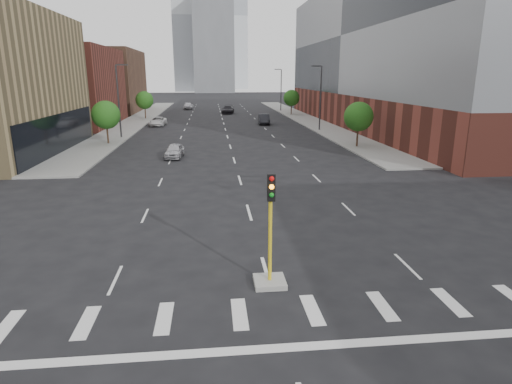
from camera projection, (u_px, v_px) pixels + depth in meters
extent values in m
cube|color=gray|center=(139.00, 119.00, 77.29)|extent=(5.00, 92.00, 0.15)
cube|color=gray|center=(302.00, 118.00, 80.30)|extent=(5.00, 92.00, 0.15)
cube|color=brown|center=(47.00, 87.00, 66.80)|extent=(20.00, 22.00, 12.00)
cube|color=brown|center=(91.00, 81.00, 91.61)|extent=(20.00, 24.00, 13.00)
cube|color=brown|center=(411.00, 110.00, 67.68)|extent=(24.00, 70.00, 5.00)
cube|color=slate|center=(418.00, 36.00, 64.77)|extent=(24.00, 70.00, 17.00)
cube|color=#B2B7BC|center=(196.00, 17.00, 208.82)|extent=(22.00, 22.00, 70.00)
cube|color=#B2B7BC|center=(229.00, 18.00, 247.67)|extent=(20.00, 20.00, 80.00)
cube|color=slate|center=(213.00, 43.00, 193.87)|extent=(18.00, 18.00, 44.00)
cube|color=#999993|center=(270.00, 282.00, 16.44)|extent=(1.20, 1.20, 0.20)
cylinder|color=gold|center=(270.00, 241.00, 15.99)|extent=(0.14, 0.14, 3.20)
cube|color=black|center=(271.00, 188.00, 15.26)|extent=(0.28, 0.18, 1.00)
sphere|color=red|center=(272.00, 179.00, 15.07)|extent=(0.18, 0.18, 0.18)
sphere|color=orange|center=(272.00, 187.00, 15.15)|extent=(0.18, 0.18, 0.18)
sphere|color=#0C7F19|center=(272.00, 195.00, 15.23)|extent=(0.18, 0.18, 0.18)
cylinder|color=#2D2D30|center=(320.00, 99.00, 60.75)|extent=(0.20, 0.20, 9.00)
cube|color=#2D2D30|center=(316.00, 66.00, 59.48)|extent=(1.40, 0.22, 0.15)
cylinder|color=#2D2D30|center=(281.00, 91.00, 94.33)|extent=(0.20, 0.20, 9.00)
cube|color=#2D2D30|center=(278.00, 69.00, 93.06)|extent=(1.40, 0.22, 0.15)
cylinder|color=#2D2D30|center=(119.00, 102.00, 53.25)|extent=(0.20, 0.20, 9.00)
cube|color=#2D2D30|center=(122.00, 65.00, 52.14)|extent=(1.40, 0.22, 0.15)
cylinder|color=#382619|center=(108.00, 136.00, 49.32)|extent=(0.20, 0.20, 1.75)
sphere|color=#234E15|center=(106.00, 115.00, 48.70)|extent=(3.20, 3.20, 3.20)
cylinder|color=#382619|center=(145.00, 113.00, 78.10)|extent=(0.20, 0.20, 1.75)
sphere|color=#234E15|center=(144.00, 100.00, 77.47)|extent=(3.20, 3.20, 3.20)
cylinder|color=#382619|center=(357.00, 138.00, 47.33)|extent=(0.20, 0.20, 1.75)
sphere|color=#234E15|center=(359.00, 117.00, 46.70)|extent=(3.20, 3.20, 3.20)
cylinder|color=#382619|center=(291.00, 110.00, 85.70)|extent=(0.20, 0.20, 1.75)
sphere|color=#234E15|center=(291.00, 98.00, 85.08)|extent=(3.20, 3.20, 3.20)
imported|color=#B4B4B9|center=(174.00, 151.00, 41.52)|extent=(1.91, 4.07, 1.35)
imported|color=black|center=(264.00, 119.00, 69.84)|extent=(2.03, 5.05, 1.63)
imported|color=silver|center=(158.00, 121.00, 67.74)|extent=(2.57, 5.13, 1.40)
imported|color=black|center=(228.00, 110.00, 89.39)|extent=(2.98, 5.82, 1.62)
imported|color=silver|center=(188.00, 106.00, 100.38)|extent=(2.29, 5.08, 1.69)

